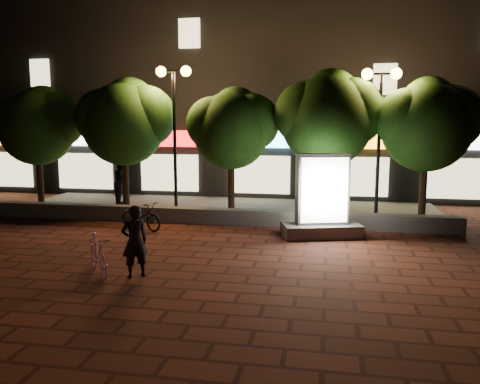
% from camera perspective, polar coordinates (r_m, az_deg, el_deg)
% --- Properties ---
extents(ground, '(80.00, 80.00, 0.00)m').
position_cam_1_polar(ground, '(12.42, -8.35, -7.53)').
color(ground, '#5C281D').
rests_on(ground, ground).
extents(retaining_wall, '(16.00, 0.45, 0.50)m').
position_cam_1_polar(retaining_wall, '(16.08, -3.78, -2.83)').
color(retaining_wall, '#5E5B57').
rests_on(retaining_wall, ground).
extents(sidewalk, '(16.00, 5.00, 0.08)m').
position_cam_1_polar(sidewalk, '(18.51, -1.87, -1.97)').
color(sidewalk, '#5E5B57').
rests_on(sidewalk, ground).
extents(building_block, '(28.00, 8.12, 11.30)m').
position_cam_1_polar(building_block, '(24.63, 1.36, 12.22)').
color(building_block, black).
rests_on(building_block, ground).
extents(tree_far_left, '(3.36, 2.80, 4.63)m').
position_cam_1_polar(tree_far_left, '(19.95, -22.67, 7.53)').
color(tree_far_left, '#302012').
rests_on(tree_far_left, sidewalk).
extents(tree_left, '(3.60, 3.00, 4.89)m').
position_cam_1_polar(tree_left, '(18.28, -13.36, 8.40)').
color(tree_left, '#302012').
rests_on(tree_left, sidewalk).
extents(tree_mid, '(3.24, 2.70, 4.50)m').
position_cam_1_polar(tree_mid, '(17.08, -0.85, 7.87)').
color(tree_mid, '#302012').
rests_on(tree_mid, sidewalk).
extents(tree_right, '(3.72, 3.10, 5.07)m').
position_cam_1_polar(tree_right, '(16.74, 10.45, 8.91)').
color(tree_right, '#302012').
rests_on(tree_right, sidewalk).
extents(tree_far_right, '(3.48, 2.90, 4.76)m').
position_cam_1_polar(tree_far_right, '(17.03, 21.34, 7.80)').
color(tree_far_right, '#302012').
rests_on(tree_far_right, sidewalk).
extents(street_lamp_left, '(1.26, 0.36, 5.18)m').
position_cam_1_polar(street_lamp_left, '(17.35, -7.80, 10.48)').
color(street_lamp_left, black).
rests_on(street_lamp_left, sidewalk).
extents(street_lamp_right, '(1.26, 0.36, 4.98)m').
position_cam_1_polar(street_lamp_right, '(16.56, 16.25, 9.85)').
color(street_lamp_right, black).
rests_on(street_lamp_right, sidewalk).
extents(ad_kiosk, '(2.48, 1.70, 2.44)m').
position_cam_1_polar(ad_kiosk, '(14.37, 9.63, -1.33)').
color(ad_kiosk, '#5E5B57').
rests_on(ad_kiosk, ground).
extents(scooter_pink, '(1.29, 1.43, 0.91)m').
position_cam_1_polar(scooter_pink, '(11.23, -16.46, -7.13)').
color(scooter_pink, '#EE9BCD').
rests_on(scooter_pink, ground).
extents(rider, '(0.69, 0.67, 1.60)m').
position_cam_1_polar(rider, '(10.78, -12.34, -5.72)').
color(rider, black).
rests_on(rider, ground).
extents(scooter_parked, '(1.77, 1.24, 0.88)m').
position_cam_1_polar(scooter_parked, '(15.43, -11.62, -2.76)').
color(scooter_parked, black).
rests_on(scooter_parked, ground).
extents(pedestrian, '(0.87, 1.01, 1.82)m').
position_cam_1_polar(pedestrian, '(19.66, -13.75, 1.20)').
color(pedestrian, black).
rests_on(pedestrian, sidewalk).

